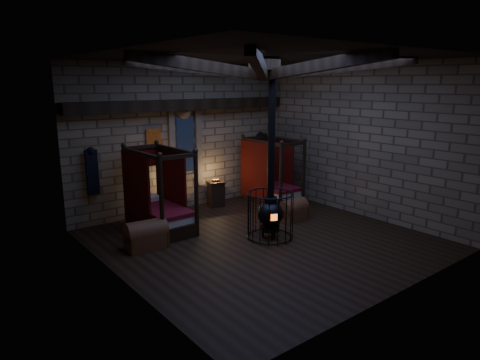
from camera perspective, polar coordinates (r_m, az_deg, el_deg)
room at (r=9.72m, az=2.90°, el=13.33°), size 7.02×7.02×4.29m
bed_left at (r=11.04m, az=-10.74°, el=-3.96°), size 1.08×2.00×2.07m
bed_right at (r=13.35m, az=4.08°, el=-0.92°), size 1.06×1.94×1.99m
trunk_left at (r=9.96m, az=-12.38°, el=-7.23°), size 0.95×0.66×0.66m
trunk_right at (r=11.78m, az=7.07°, el=-4.03°), size 0.84×0.57×0.59m
nightstand_left at (r=12.17m, az=-8.99°, el=-2.80°), size 0.59×0.57×0.98m
nightstand_right at (r=12.94m, az=-3.22°, el=-1.82°), size 0.57×0.55×0.83m
stove at (r=10.23m, az=4.06°, el=-4.24°), size 1.10×1.10×4.05m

